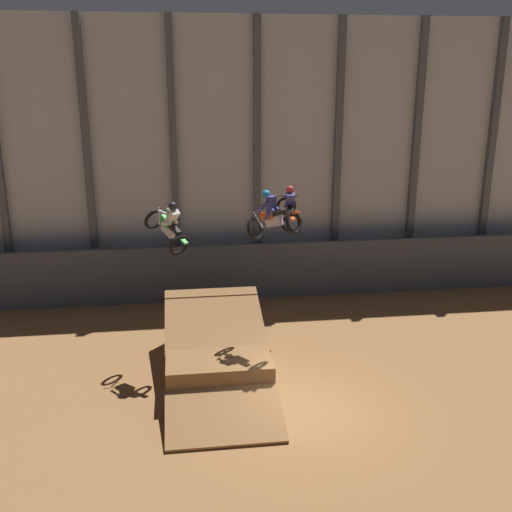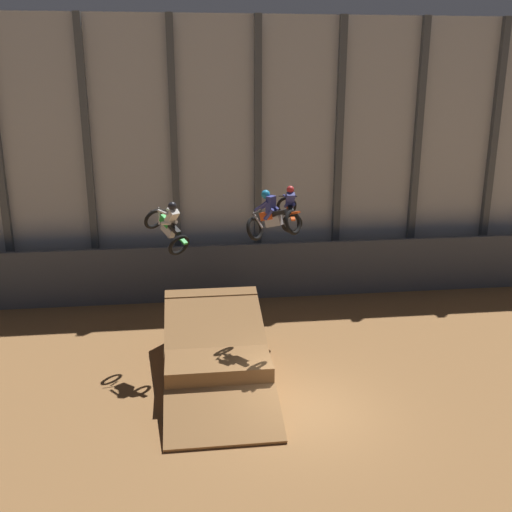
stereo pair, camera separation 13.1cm
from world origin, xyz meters
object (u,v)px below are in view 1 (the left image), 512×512
at_px(rider_bike_left_air, 169,226).
at_px(rider_bike_right_air, 289,209).
at_px(rider_bike_center_air, 273,218).
at_px(hay_bale_trackside, 219,312).
at_px(dirt_ramp, 216,349).

distance_m(rider_bike_left_air, rider_bike_right_air, 4.76).
xyz_separation_m(rider_bike_center_air, hay_bale_trackside, (-1.35, 4.24, -4.63)).
bearing_deg(rider_bike_right_air, rider_bike_left_air, -148.67).
height_order(dirt_ramp, rider_bike_center_air, rider_bike_center_air).
height_order(dirt_ramp, rider_bike_right_air, rider_bike_right_air).
xyz_separation_m(rider_bike_left_air, hay_bale_trackside, (1.69, 3.24, -4.24)).
xyz_separation_m(rider_bike_left_air, rider_bike_right_air, (4.17, 2.31, -0.08)).
distance_m(dirt_ramp, hay_bale_trackside, 4.01).
relative_size(dirt_ramp, hay_bale_trackside, 6.08).
height_order(rider_bike_left_air, rider_bike_center_air, rider_bike_center_air).
distance_m(dirt_ramp, rider_bike_right_air, 5.62).
bearing_deg(rider_bike_left_air, rider_bike_center_air, -53.33).
bearing_deg(rider_bike_left_air, rider_bike_right_air, -6.24).
relative_size(dirt_ramp, rider_bike_right_air, 3.50).
distance_m(dirt_ramp, rider_bike_center_air, 4.60).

